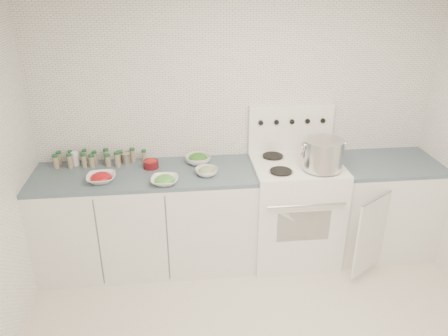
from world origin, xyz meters
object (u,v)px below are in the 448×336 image
stock_pot (323,153)px  bowl_snowpea (165,180)px  stove (294,207)px  bowl_tomato (101,178)px

stock_pot → bowl_snowpea: stock_pot is taller
stock_pot → bowl_snowpea: 1.30m
stove → bowl_snowpea: size_ratio=5.82×
stove → bowl_tomato: 1.69m
stove → bowl_tomato: size_ratio=5.80×
bowl_snowpea → bowl_tomato: bearing=169.6°
stove → bowl_tomato: (-1.63, -0.12, 0.44)m
stove → stock_pot: 0.63m
stove → bowl_snowpea: 1.23m
stove → bowl_snowpea: bearing=-169.2°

